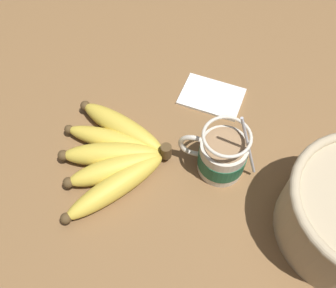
{
  "coord_description": "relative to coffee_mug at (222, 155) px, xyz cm",
  "views": [
    {
      "loc": [
        -9.17,
        31.83,
        65.08
      ],
      "look_at": [
        0.66,
        -2.68,
        8.59
      ],
      "focal_mm": 40.0,
      "sensor_mm": 36.0,
      "label": 1
    }
  ],
  "objects": [
    {
      "name": "coffee_mug",
      "position": [
        0.0,
        0.0,
        0.0
      ],
      "size": [
        14.53,
        8.59,
        16.12
      ],
      "color": "beige",
      "rests_on": "table"
    },
    {
      "name": "napkin",
      "position": [
        4.9,
        -16.01,
        -3.95
      ],
      "size": [
        13.46,
        10.05,
        0.6
      ],
      "color": "white",
      "rests_on": "table"
    },
    {
      "name": "table",
      "position": [
        9.06,
        3.24,
        -6.2
      ],
      "size": [
        128.96,
        128.96,
        3.89
      ],
      "color": "brown",
      "rests_on": "ground"
    },
    {
      "name": "banana_bunch",
      "position": [
        18.78,
        3.96,
        -2.08
      ],
      "size": [
        21.55,
        26.29,
        4.52
      ],
      "color": "#4C381E",
      "rests_on": "table"
    }
  ]
}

